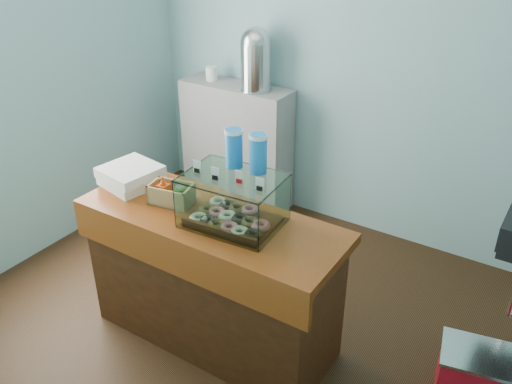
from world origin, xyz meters
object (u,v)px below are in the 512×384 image
Objects in this scene: display_case at (235,196)px; coffee_urn at (256,57)px; counter at (212,279)px; red_cooler at (474,377)px.

display_case is 1.76m from coffee_urn.
counter is 0.62m from display_case.
red_cooler is (1.36, 0.32, -0.88)m from display_case.
counter reaches higher than red_cooler.
coffee_urn reaches higher than red_cooler.
display_case reaches higher than red_cooler.
display_case is at bearing -61.14° from coffee_urn.
coffee_urn reaches higher than display_case.
red_cooler is at bearing 13.51° from counter.
coffee_urn is at bearing 139.74° from red_cooler.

